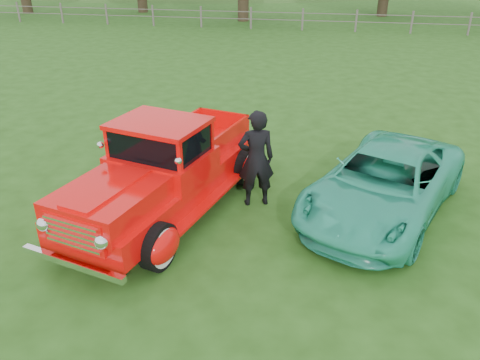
# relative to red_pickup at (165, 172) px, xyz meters

# --- Properties ---
(ground) EXTENTS (140.00, 140.00, 0.00)m
(ground) POSITION_rel_red_pickup_xyz_m (1.07, -0.99, -0.80)
(ground) COLOR #224913
(ground) RESTS_ON ground
(distant_hills) EXTENTS (116.00, 60.00, 18.00)m
(distant_hills) POSITION_rel_red_pickup_xyz_m (-3.02, 58.48, -5.34)
(distant_hills) COLOR #2C5720
(distant_hills) RESTS_ON ground
(fence_line) EXTENTS (48.00, 0.12, 1.20)m
(fence_line) POSITION_rel_red_pickup_xyz_m (1.07, 21.01, -0.19)
(fence_line) COLOR #655B55
(fence_line) RESTS_ON ground
(red_pickup) EXTENTS (3.10, 5.26, 1.78)m
(red_pickup) POSITION_rel_red_pickup_xyz_m (0.00, 0.00, 0.00)
(red_pickup) COLOR black
(red_pickup) RESTS_ON ground
(teal_sedan) EXTENTS (3.58, 4.77, 1.20)m
(teal_sedan) POSITION_rel_red_pickup_xyz_m (3.90, 0.66, -0.19)
(teal_sedan) COLOR #2CB08B
(teal_sedan) RESTS_ON ground
(man) EXTENTS (0.79, 0.65, 1.86)m
(man) POSITION_rel_red_pickup_xyz_m (1.56, 0.57, 0.13)
(man) COLOR black
(man) RESTS_ON ground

